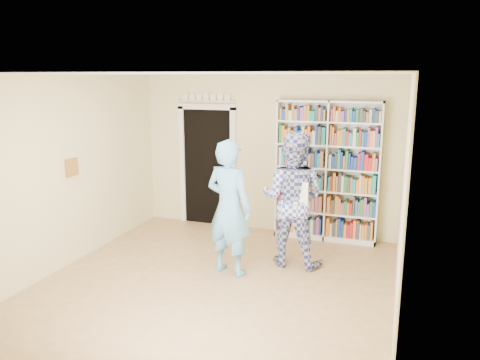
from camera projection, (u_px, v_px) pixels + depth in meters
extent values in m
plane|color=#9F724D|center=(212.00, 287.00, 6.08)|extent=(5.00, 5.00, 0.00)
plane|color=white|center=(209.00, 74.00, 5.49)|extent=(5.00, 5.00, 0.00)
plane|color=beige|center=(266.00, 154.00, 8.09)|extent=(4.50, 0.00, 4.50)
plane|color=beige|center=(61.00, 174.00, 6.50)|extent=(0.00, 5.00, 5.00)
plane|color=beige|center=(403.00, 201.00, 5.06)|extent=(0.00, 5.00, 5.00)
cube|color=white|center=(327.00, 172.00, 7.64)|extent=(1.67, 0.31, 2.30)
cube|color=white|center=(327.00, 172.00, 7.64)|extent=(0.03, 0.31, 2.30)
cube|color=black|center=(208.00, 168.00, 8.49)|extent=(0.90, 0.03, 2.10)
cube|color=silver|center=(182.00, 166.00, 8.64)|extent=(0.10, 0.06, 2.20)
cube|color=silver|center=(233.00, 170.00, 8.32)|extent=(0.10, 0.06, 2.20)
cube|color=silver|center=(206.00, 107.00, 8.24)|extent=(1.10, 0.06, 0.10)
cube|color=silver|center=(206.00, 101.00, 8.21)|extent=(1.10, 0.08, 0.02)
cube|color=brown|center=(72.00, 168.00, 6.67)|extent=(0.03, 0.25, 0.25)
imported|color=#60A3D7|center=(229.00, 208.00, 6.32)|extent=(0.77, 0.60, 1.87)
imported|color=navy|center=(292.00, 199.00, 6.64)|extent=(0.98, 0.79, 1.94)
cube|color=white|center=(300.00, 194.00, 6.35)|extent=(0.23, 0.05, 0.33)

